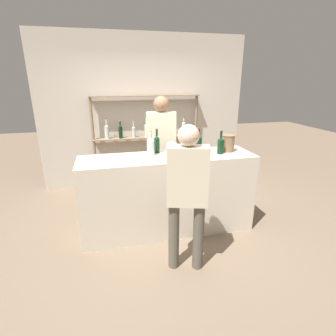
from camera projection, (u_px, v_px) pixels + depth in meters
name	position (u px, v px, depth m)	size (l,w,h in m)	color
ground_plane	(168.00, 228.00, 3.72)	(16.00, 16.00, 0.00)	#7A6651
bar_counter	(168.00, 194.00, 3.55)	(2.28, 0.61, 1.07)	beige
back_wall	(145.00, 112.00, 5.02)	(3.88, 0.12, 2.80)	beige
back_shelf	(147.00, 127.00, 4.94)	(2.01, 0.18, 1.73)	#897056
counter_bottle_0	(157.00, 144.00, 3.50)	(0.07, 0.07, 0.32)	black
counter_bottle_1	(220.00, 145.00, 3.45)	(0.08, 0.08, 0.31)	black
counter_bottle_2	(198.00, 145.00, 3.33)	(0.08, 0.08, 0.36)	black
counter_bottle_3	(151.00, 146.00, 3.36)	(0.09, 0.09, 0.33)	silver
ice_bucket	(228.00, 143.00, 3.57)	(0.19, 0.19, 0.23)	#846647
cork_jar	(172.00, 148.00, 3.49)	(0.13, 0.13, 0.14)	silver
server_behind_counter	(162.00, 144.00, 4.04)	(0.47, 0.29, 1.78)	#575347
customer_center	(187.00, 189.00, 2.67)	(0.45, 0.29, 1.61)	#575347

